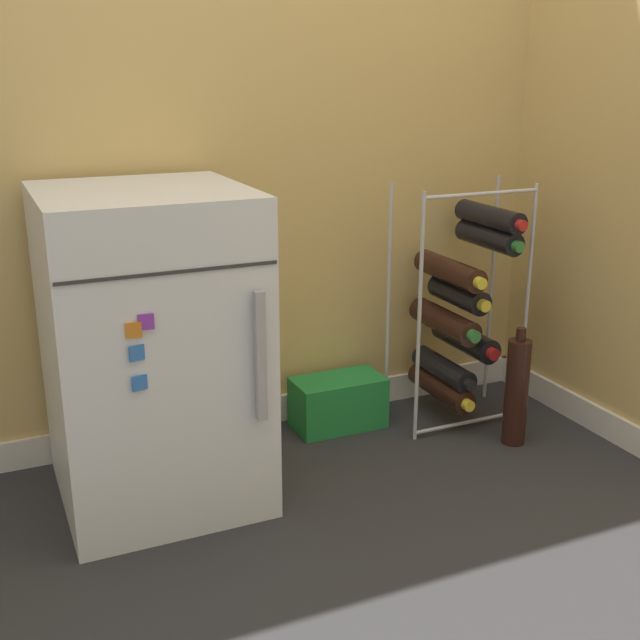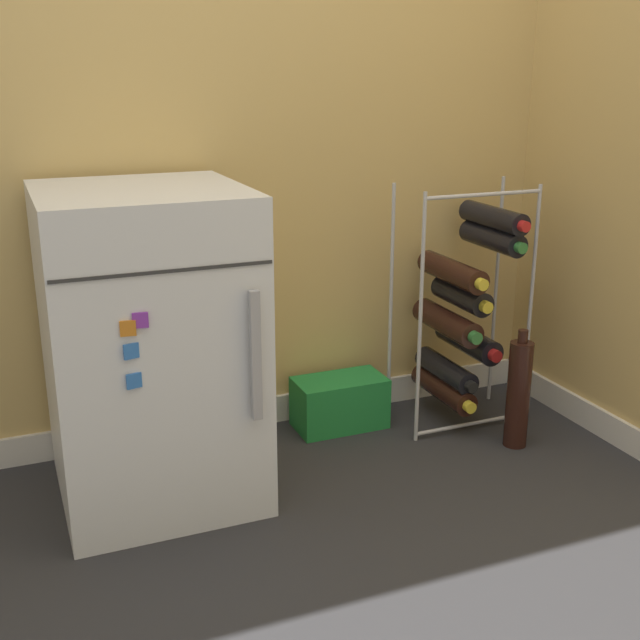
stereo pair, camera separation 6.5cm
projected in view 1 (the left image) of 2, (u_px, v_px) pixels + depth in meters
name	position (u px, v px, depth m)	size (l,w,h in m)	color
ground_plane	(368.00, 519.00, 2.08)	(14.00, 14.00, 0.00)	#28282B
wall_back	(265.00, 24.00, 2.31)	(6.83, 0.07, 2.50)	tan
mini_fridge	(151.00, 348.00, 2.10)	(0.51, 0.56, 0.83)	silver
wine_rack	(459.00, 309.00, 2.57)	(0.41, 0.33, 0.78)	#B2B2B7
soda_box	(338.00, 402.00, 2.60)	(0.29, 0.16, 0.17)	#1E7F38
loose_bottle_floor	(517.00, 391.00, 2.45)	(0.07, 0.07, 0.38)	black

